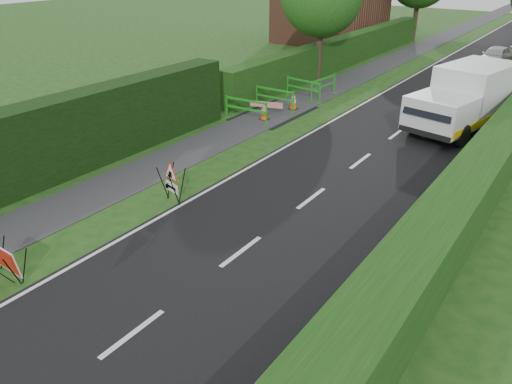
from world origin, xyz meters
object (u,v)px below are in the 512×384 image
Objects in this scene: red_rect_sign at (6,260)px; works_van at (465,97)px; triangle_sign at (171,178)px; hatchback_car at (495,56)px.

works_van reaches higher than red_rect_sign.
hatchback_car is (3.56, 25.62, -0.16)m from triangle_sign.
red_rect_sign is at bearing -96.94° from works_van.
hatchback_car is at bearing 108.13° from works_van.
triangle_sign is 0.31× the size of hatchback_car.
works_van reaches higher than triangle_sign.
triangle_sign is 12.64m from works_van.
red_rect_sign is 0.88× the size of triangle_sign.
hatchback_car reaches higher than red_rect_sign.
red_rect_sign is 30.68m from hatchback_car.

